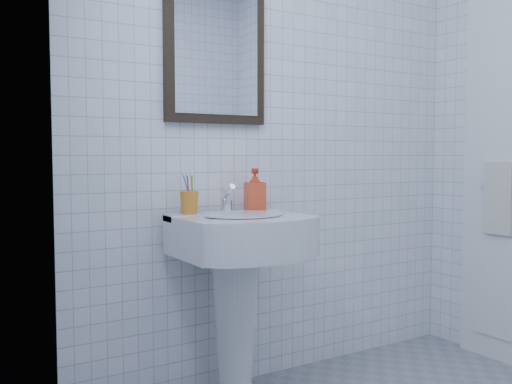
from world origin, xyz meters
TOP-DOWN VIEW (x-y plane):
  - wall_back at (0.00, 1.20)m, footprint 2.20×0.02m
  - wall_left at (-1.10, 0.00)m, footprint 0.02×2.40m
  - washbasin at (-0.38, 0.99)m, footprint 0.55×0.40m
  - faucet at (-0.38, 1.09)m, footprint 0.05×0.11m
  - toothbrush_cup at (-0.56, 1.10)m, footprint 0.10×0.10m
  - soap_dispenser at (-0.23, 1.09)m, footprint 0.11×0.11m
  - wall_mirror at (-0.38, 1.18)m, footprint 0.50×0.04m
  - towel_ring at (1.06, 0.71)m, footprint 0.01×0.18m
  - hand_towel at (1.04, 0.71)m, footprint 0.03×0.16m

SIDE VIEW (x-z plane):
  - washbasin at x=-0.38m, z-range 0.15..0.99m
  - hand_towel at x=1.04m, z-range 0.68..1.06m
  - toothbrush_cup at x=-0.56m, z-range 0.84..0.94m
  - faucet at x=-0.38m, z-range 0.83..0.96m
  - soap_dispenser at x=-0.23m, z-range 0.84..1.03m
  - towel_ring at x=1.06m, z-range 0.96..1.14m
  - wall_back at x=0.00m, z-range 0.00..2.50m
  - wall_left at x=-1.10m, z-range 0.00..2.50m
  - wall_mirror at x=-0.38m, z-range 1.24..1.86m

